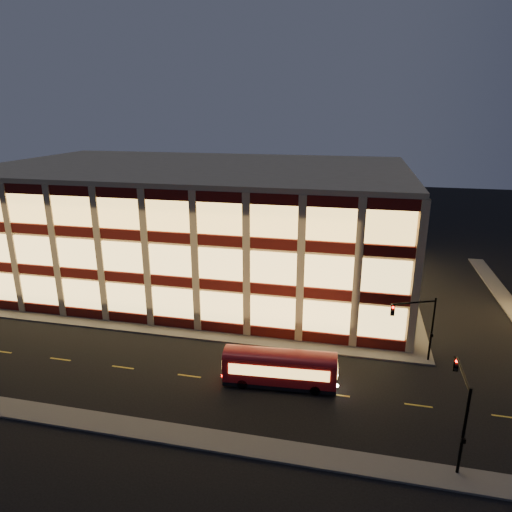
# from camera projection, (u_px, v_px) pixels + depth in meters

# --- Properties ---
(ground) EXTENTS (200.00, 200.00, 0.00)m
(ground) POSITION_uv_depth(u_px,v_px,m) (172.00, 337.00, 43.96)
(ground) COLOR black
(ground) RESTS_ON ground
(sidewalk_office_south) EXTENTS (54.00, 2.00, 0.15)m
(sidewalk_office_south) POSITION_uv_depth(u_px,v_px,m) (148.00, 329.00, 45.49)
(sidewalk_office_south) COLOR #514F4C
(sidewalk_office_south) RESTS_ON ground
(sidewalk_office_east) EXTENTS (2.00, 30.00, 0.15)m
(sidewalk_office_east) POSITION_uv_depth(u_px,v_px,m) (406.00, 291.00, 54.92)
(sidewalk_office_east) COLOR #514F4C
(sidewalk_office_east) RESTS_ON ground
(sidewalk_tower_west) EXTENTS (2.00, 30.00, 0.15)m
(sidewalk_tower_west) POSITION_uv_depth(u_px,v_px,m) (505.00, 299.00, 52.63)
(sidewalk_tower_west) COLOR #514F4C
(sidewalk_tower_west) RESTS_ON ground
(sidewalk_near) EXTENTS (100.00, 2.00, 0.15)m
(sidewalk_near) POSITION_uv_depth(u_px,v_px,m) (100.00, 422.00, 31.86)
(sidewalk_near) COLOR #514F4C
(sidewalk_near) RESTS_ON ground
(office_building) EXTENTS (50.45, 30.45, 14.50)m
(office_building) POSITION_uv_depth(u_px,v_px,m) (199.00, 222.00, 58.06)
(office_building) COLOR tan
(office_building) RESTS_ON ground
(traffic_signal_far) EXTENTS (3.79, 1.87, 6.00)m
(traffic_signal_far) POSITION_uv_depth(u_px,v_px,m) (418.00, 320.00, 38.28)
(traffic_signal_far) COLOR black
(traffic_signal_far) RESTS_ON ground
(traffic_signal_near) EXTENTS (0.32, 4.45, 6.00)m
(traffic_signal_near) POSITION_uv_depth(u_px,v_px,m) (461.00, 401.00, 27.54)
(traffic_signal_near) COLOR black
(traffic_signal_near) RESTS_ON ground
(trolley_bus) EXTENTS (8.99, 2.87, 3.00)m
(trolley_bus) POSITION_uv_depth(u_px,v_px,m) (280.00, 366.00, 35.91)
(trolley_bus) COLOR #9B080C
(trolley_bus) RESTS_ON ground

